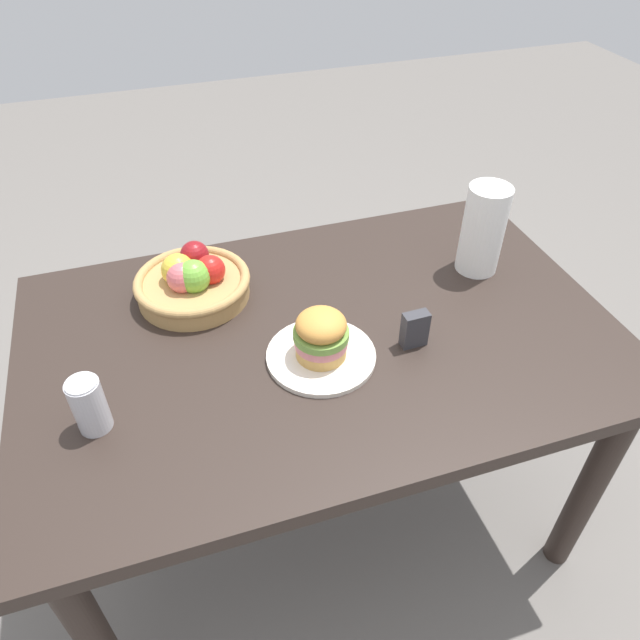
{
  "coord_description": "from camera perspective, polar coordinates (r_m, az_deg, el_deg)",
  "views": [
    {
      "loc": [
        -0.32,
        -0.99,
        1.69
      ],
      "look_at": [
        -0.01,
        -0.03,
        0.81
      ],
      "focal_mm": 33.18,
      "sensor_mm": 36.0,
      "label": 1
    }
  ],
  "objects": [
    {
      "name": "dining_table",
      "position": [
        1.47,
        0.11,
        -4.04
      ],
      "size": [
        1.4,
        0.9,
        0.75
      ],
      "color": "#2D231E",
      "rests_on": "ground_plane"
    },
    {
      "name": "napkin_holder",
      "position": [
        1.36,
        9.12,
        -0.89
      ],
      "size": [
        0.06,
        0.03,
        0.09
      ],
      "primitive_type": "cube",
      "rotation": [
        0.0,
        0.0,
        0.03
      ],
      "color": "#333338",
      "rests_on": "dining_table"
    },
    {
      "name": "soda_can",
      "position": [
        1.24,
        -21.38,
        -7.64
      ],
      "size": [
        0.07,
        0.07,
        0.13
      ],
      "color": "silver",
      "rests_on": "dining_table"
    },
    {
      "name": "plate",
      "position": [
        1.34,
        0.1,
        -3.47
      ],
      "size": [
        0.25,
        0.25,
        0.01
      ],
      "primitive_type": "cylinder",
      "color": "silver",
      "rests_on": "dining_table"
    },
    {
      "name": "paper_towel_roll",
      "position": [
        1.6,
        15.45,
        8.4
      ],
      "size": [
        0.11,
        0.11,
        0.24
      ],
      "primitive_type": "cylinder",
      "color": "white",
      "rests_on": "dining_table"
    },
    {
      "name": "fruit_basket",
      "position": [
        1.52,
        -12.21,
        3.69
      ],
      "size": [
        0.29,
        0.29,
        0.12
      ],
      "color": "tan",
      "rests_on": "dining_table"
    },
    {
      "name": "sandwich",
      "position": [
        1.29,
        0.1,
        -1.42
      ],
      "size": [
        0.12,
        0.12,
        0.12
      ],
      "color": "tan",
      "rests_on": "plate"
    },
    {
      "name": "ground_plane",
      "position": [
        1.99,
        0.08,
        -17.43
      ],
      "size": [
        8.0,
        8.0,
        0.0
      ],
      "primitive_type": "plane",
      "color": "slate"
    }
  ]
}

